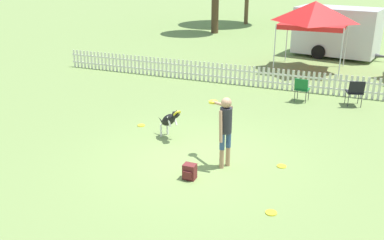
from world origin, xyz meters
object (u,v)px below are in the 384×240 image
(frisbee_near_dog, at_px, (282,166))
(frisbee_midfield, at_px, (271,213))
(leaping_dog, at_px, (169,120))
(folding_chair_center, at_px, (302,88))
(backpack_on_grass, at_px, (190,172))
(frisbee_near_handler, at_px, (141,125))
(folding_chair_blue_left, at_px, (355,91))
(canopy_tent_main, at_px, (315,14))
(equipment_trailer, at_px, (337,31))
(handler_person, at_px, (225,124))

(frisbee_near_dog, xyz_separation_m, frisbee_midfield, (0.22, -2.06, 0.00))
(frisbee_midfield, bearing_deg, frisbee_near_dog, 96.06)
(leaping_dog, height_order, folding_chair_center, leaping_dog)
(frisbee_near_dog, relative_size, backpack_on_grass, 0.62)
(frisbee_near_handler, distance_m, folding_chair_blue_left, 7.15)
(backpack_on_grass, distance_m, canopy_tent_main, 11.59)
(frisbee_near_handler, relative_size, frisbee_midfield, 1.00)
(frisbee_midfield, xyz_separation_m, equipment_trailer, (-0.28, 15.44, 1.26))
(frisbee_midfield, bearing_deg, equipment_trailer, 91.05)
(frisbee_near_dog, relative_size, folding_chair_blue_left, 0.24)
(handler_person, relative_size, equipment_trailer, 0.35)
(frisbee_midfield, distance_m, folding_chair_center, 7.29)
(backpack_on_grass, relative_size, canopy_tent_main, 0.12)
(handler_person, xyz_separation_m, frisbee_near_handler, (-3.10, 1.56, -1.06))
(frisbee_near_handler, xyz_separation_m, folding_chair_center, (3.96, 4.13, 0.49))
(frisbee_midfield, relative_size, folding_chair_center, 0.26)
(folding_chair_blue_left, relative_size, equipment_trailer, 0.19)
(frisbee_near_dog, height_order, frisbee_midfield, same)
(folding_chair_center, bearing_deg, folding_chair_blue_left, -167.46)
(folding_chair_blue_left, bearing_deg, handler_person, 50.14)
(frisbee_near_handler, bearing_deg, frisbee_near_dog, -13.63)
(leaping_dog, distance_m, frisbee_near_dog, 3.28)
(handler_person, xyz_separation_m, equipment_trailer, (1.21, 13.87, 0.20))
(handler_person, bearing_deg, backpack_on_grass, 179.09)
(frisbee_midfield, relative_size, canopy_tent_main, 0.07)
(handler_person, bearing_deg, equipment_trailer, 23.64)
(handler_person, bearing_deg, folding_chair_blue_left, 4.90)
(folding_chair_blue_left, bearing_deg, leaping_dog, 30.93)
(frisbee_near_dog, relative_size, frisbee_midfield, 1.00)
(backpack_on_grass, height_order, equipment_trailer, equipment_trailer)
(canopy_tent_main, bearing_deg, equipment_trailer, 77.93)
(handler_person, bearing_deg, folding_chair_center, 19.94)
(leaping_dog, bearing_deg, frisbee_midfield, 81.24)
(frisbee_near_handler, relative_size, frisbee_near_dog, 1.00)
(frisbee_near_dog, distance_m, frisbee_midfield, 2.07)
(frisbee_midfield, relative_size, folding_chair_blue_left, 0.24)
(frisbee_near_dog, bearing_deg, canopy_tent_main, 94.60)
(canopy_tent_main, bearing_deg, backpack_on_grass, -94.95)
(leaping_dog, distance_m, backpack_on_grass, 2.42)
(folding_chair_blue_left, distance_m, canopy_tent_main, 5.37)
(handler_person, distance_m, backpack_on_grass, 1.36)
(leaping_dog, xyz_separation_m, equipment_trailer, (3.13, 12.84, 0.73))
(backpack_on_grass, xyz_separation_m, folding_chair_blue_left, (3.09, 6.76, 0.36))
(leaping_dog, bearing_deg, canopy_tent_main, -165.65)
(backpack_on_grass, xyz_separation_m, equipment_trailer, (1.72, 14.77, 1.10))
(leaping_dog, height_order, equipment_trailer, equipment_trailer)
(handler_person, height_order, backpack_on_grass, handler_person)
(leaping_dog, bearing_deg, equipment_trailer, -165.06)
(frisbee_near_handler, relative_size, equipment_trailer, 0.05)
(backpack_on_grass, relative_size, folding_chair_center, 0.42)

